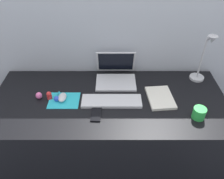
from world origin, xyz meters
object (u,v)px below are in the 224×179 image
object	(u,v)px
mouse	(62,97)
coffee_mug	(199,113)
toy_figurine_blue	(57,99)
keyboard	(112,101)
desk_lamp	(204,60)
toy_figurine_red	(49,95)
cell_phone	(96,114)
toy_figurine_pink	(39,96)
notebook_pad	(160,98)
toy_figurine_cyan	(59,93)
laptop	(116,73)

from	to	relation	value
mouse	coffee_mug	size ratio (longest dim) A/B	1.18
toy_figurine_blue	keyboard	bearing A→B (deg)	-1.99
desk_lamp	toy_figurine_red	bearing A→B (deg)	-169.09
toy_figurine_red	toy_figurine_blue	xyz separation A→B (m)	(0.05, -0.02, -0.01)
cell_phone	coffee_mug	distance (m)	0.65
keyboard	toy_figurine_pink	size ratio (longest dim) A/B	8.44
toy_figurine_blue	toy_figurine_red	bearing A→B (deg)	155.86
notebook_pad	toy_figurine_cyan	world-z (taller)	toy_figurine_cyan
coffee_mug	mouse	bearing A→B (deg)	169.09
keyboard	mouse	xyz separation A→B (m)	(-0.34, 0.03, 0.01)
keyboard	notebook_pad	size ratio (longest dim) A/B	1.71
notebook_pad	coffee_mug	size ratio (longest dim) A/B	2.96
laptop	toy_figurine_cyan	distance (m)	0.45
laptop	mouse	size ratio (longest dim) A/B	3.12
mouse	notebook_pad	distance (m)	0.68
coffee_mug	toy_figurine_red	world-z (taller)	coffee_mug
mouse	coffee_mug	world-z (taller)	coffee_mug
desk_lamp	toy_figurine_red	size ratio (longest dim) A/B	6.69
toy_figurine_cyan	toy_figurine_pink	bearing A→B (deg)	-170.63
mouse	toy_figurine_cyan	bearing A→B (deg)	124.08
cell_phone	toy_figurine_red	size ratio (longest dim) A/B	2.12
cell_phone	notebook_pad	bearing A→B (deg)	22.37
laptop	mouse	world-z (taller)	laptop
cell_phone	notebook_pad	distance (m)	0.47
mouse	toy_figurine_blue	bearing A→B (deg)	-161.27
mouse	cell_phone	world-z (taller)	mouse
notebook_pad	coffee_mug	bearing A→B (deg)	-46.22
toy_figurine_blue	notebook_pad	bearing A→B (deg)	1.83
cell_phone	notebook_pad	size ratio (longest dim) A/B	0.53
laptop	desk_lamp	xyz separation A→B (m)	(0.63, -0.03, 0.14)
toy_figurine_pink	toy_figurine_blue	distance (m)	0.13
mouse	desk_lamp	size ratio (longest dim) A/B	0.24
coffee_mug	toy_figurine_cyan	size ratio (longest dim) A/B	1.70
keyboard	cell_phone	size ratio (longest dim) A/B	3.20
keyboard	toy_figurine_cyan	size ratio (longest dim) A/B	8.58
coffee_mug	notebook_pad	bearing A→B (deg)	139.18
toy_figurine_cyan	toy_figurine_blue	bearing A→B (deg)	-101.75
toy_figurine_blue	cell_phone	bearing A→B (deg)	-25.90
desk_lamp	notebook_pad	distance (m)	0.43
desk_lamp	toy_figurine_cyan	distance (m)	1.06
desk_lamp	toy_figurine_cyan	size ratio (longest dim) A/B	8.44
mouse	cell_phone	distance (m)	0.28
toy_figurine_pink	toy_figurine_blue	world-z (taller)	toy_figurine_pink
keyboard	coffee_mug	xyz separation A→B (m)	(0.55, -0.15, 0.03)
toy_figurine_blue	laptop	bearing A→B (deg)	32.62
cell_phone	toy_figurine_cyan	bearing A→B (deg)	147.48
keyboard	mouse	world-z (taller)	mouse
desk_lamp	coffee_mug	size ratio (longest dim) A/B	4.98
laptop	keyboard	distance (m)	0.28
mouse	toy_figurine_red	world-z (taller)	toy_figurine_red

